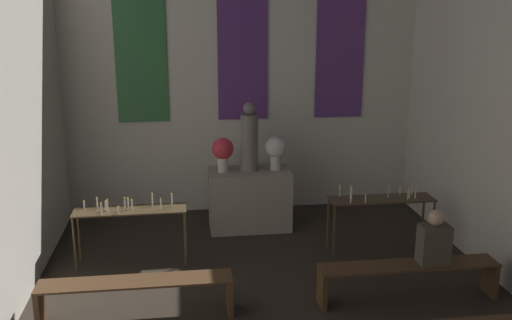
% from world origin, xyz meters
% --- Properties ---
extents(wall_back, '(6.25, 0.16, 5.11)m').
position_xyz_m(wall_back, '(0.00, 9.81, 2.58)').
color(wall_back, silver).
rests_on(wall_back, ground_plane).
extents(altar, '(1.30, 0.70, 0.97)m').
position_xyz_m(altar, '(0.00, 8.80, 0.49)').
color(altar, gray).
rests_on(altar, ground_plane).
extents(statue, '(0.28, 0.28, 1.10)m').
position_xyz_m(statue, '(0.00, 8.80, 1.48)').
color(statue, slate).
rests_on(statue, altar).
extents(flower_vase_left, '(0.34, 0.34, 0.55)m').
position_xyz_m(flower_vase_left, '(-0.42, 8.80, 1.31)').
color(flower_vase_left, beige).
rests_on(flower_vase_left, altar).
extents(flower_vase_right, '(0.34, 0.34, 0.55)m').
position_xyz_m(flower_vase_right, '(0.42, 8.80, 1.31)').
color(flower_vase_right, beige).
rests_on(flower_vase_right, altar).
extents(candle_rack_left, '(1.54, 0.41, 1.01)m').
position_xyz_m(candle_rack_left, '(-1.80, 7.65, 0.71)').
color(candle_rack_left, '#473823').
rests_on(candle_rack_left, ground_plane).
extents(candle_rack_right, '(1.54, 0.41, 1.01)m').
position_xyz_m(candle_rack_right, '(1.80, 7.65, 0.71)').
color(candle_rack_right, '#473823').
rests_on(candle_rack_right, ground_plane).
extents(pew_back_left, '(2.22, 0.36, 0.48)m').
position_xyz_m(pew_back_left, '(-1.64, 6.15, 0.35)').
color(pew_back_left, '#4C331E').
rests_on(pew_back_left, ground_plane).
extents(pew_back_right, '(2.22, 0.36, 0.48)m').
position_xyz_m(pew_back_right, '(1.64, 6.15, 0.35)').
color(pew_back_right, '#4C331E').
rests_on(pew_back_right, ground_plane).
extents(person_seated, '(0.36, 0.24, 0.69)m').
position_xyz_m(person_seated, '(1.93, 6.15, 0.78)').
color(person_seated, '#4C4238').
rests_on(person_seated, pew_back_right).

